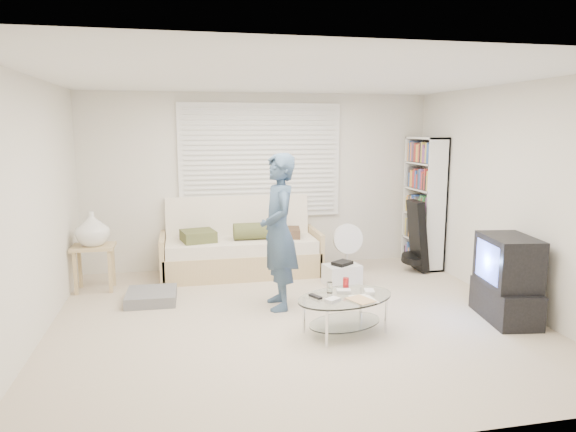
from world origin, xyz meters
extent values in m
plane|color=beige|center=(0.00, 0.00, 0.00)|extent=(5.00, 5.00, 0.00)
cube|color=silver|center=(0.00, 2.25, 1.25)|extent=(5.00, 0.02, 2.50)
cube|color=silver|center=(0.00, -2.25, 1.25)|extent=(5.00, 0.02, 2.50)
cube|color=silver|center=(-2.50, 0.00, 1.25)|extent=(0.02, 4.50, 2.50)
cube|color=silver|center=(2.50, 0.00, 1.25)|extent=(0.02, 4.50, 2.50)
cube|color=white|center=(0.00, 0.00, 2.50)|extent=(5.00, 4.50, 0.02)
cube|color=white|center=(0.00, 2.22, 1.55)|extent=(2.32, 0.06, 1.62)
cube|color=black|center=(0.00, 2.21, 1.55)|extent=(2.20, 0.01, 1.50)
cube|color=silver|center=(0.00, 2.18, 1.55)|extent=(2.16, 0.04, 1.50)
cube|color=silver|center=(0.00, 2.20, 1.55)|extent=(2.32, 0.08, 1.62)
cube|color=tan|center=(-0.35, 1.83, 0.17)|extent=(2.11, 0.84, 0.34)
cube|color=beige|center=(-0.35, 1.81, 0.42)|extent=(2.02, 0.78, 0.17)
cube|color=beige|center=(-0.35, 2.17, 0.74)|extent=(2.02, 0.23, 0.65)
cube|color=tan|center=(-1.40, 1.83, 0.30)|extent=(0.06, 0.84, 0.59)
cube|color=tan|center=(0.71, 1.83, 0.30)|extent=(0.06, 0.84, 0.59)
cube|color=brown|center=(-0.93, 1.78, 0.58)|extent=(0.50, 0.50, 0.15)
cylinder|color=brown|center=(-0.19, 1.75, 0.62)|extent=(0.53, 0.23, 0.23)
cube|color=#423121|center=(0.29, 1.81, 0.57)|extent=(0.44, 0.44, 0.13)
cube|color=slate|center=(-1.51, 0.89, 0.06)|extent=(0.58, 0.58, 0.13)
cube|color=tan|center=(-2.22, 1.50, 0.56)|extent=(0.51, 0.40, 0.04)
cube|color=tan|center=(-2.42, 1.35, 0.27)|extent=(0.04, 0.04, 0.55)
cube|color=tan|center=(-2.02, 1.35, 0.27)|extent=(0.04, 0.04, 0.55)
cube|color=tan|center=(-2.42, 1.65, 0.27)|extent=(0.04, 0.04, 0.55)
cube|color=tan|center=(-2.02, 1.65, 0.27)|extent=(0.04, 0.04, 0.55)
imported|color=white|center=(-2.22, 1.50, 0.79)|extent=(0.41, 0.41, 0.42)
cube|color=white|center=(2.33, 1.75, 0.94)|extent=(0.30, 0.79, 1.89)
cube|color=black|center=(2.11, 1.46, 0.52)|extent=(0.24, 0.36, 1.00)
cylinder|color=black|center=(2.07, 1.46, 0.19)|extent=(0.36, 0.37, 0.14)
cylinder|color=white|center=(1.11, 1.61, 0.02)|extent=(0.29, 0.29, 0.03)
cylinder|color=white|center=(1.11, 1.61, 0.20)|extent=(0.04, 0.04, 0.36)
cylinder|color=white|center=(1.11, 1.61, 0.49)|extent=(0.42, 0.13, 0.42)
cylinder|color=white|center=(1.11, 1.61, 0.49)|extent=(0.11, 0.07, 0.11)
cube|color=white|center=(0.88, 1.07, 0.13)|extent=(0.49, 0.38, 0.27)
cube|color=black|center=(0.88, 1.07, 0.29)|extent=(0.31, 0.29, 0.04)
cube|color=black|center=(2.20, -0.45, 0.18)|extent=(0.56, 0.88, 0.37)
cube|color=black|center=(2.20, -0.45, 0.63)|extent=(0.56, 0.75, 0.53)
cube|color=#6278FF|center=(1.98, -0.41, 0.63)|extent=(0.10, 0.53, 0.40)
ellipsoid|color=silver|center=(0.41, -0.46, 0.37)|extent=(1.17, 0.93, 0.02)
ellipsoid|color=silver|center=(0.41, -0.46, 0.11)|extent=(0.89, 0.71, 0.01)
cylinder|color=silver|center=(0.14, -0.76, 0.18)|extent=(0.03, 0.03, 0.35)
cylinder|color=silver|center=(0.81, -0.55, 0.18)|extent=(0.03, 0.03, 0.35)
cylinder|color=silver|center=(0.02, -0.37, 0.18)|extent=(0.03, 0.03, 0.35)
cylinder|color=silver|center=(0.69, -0.16, 0.18)|extent=(0.03, 0.03, 0.35)
cube|color=white|center=(0.24, -0.59, 0.40)|extent=(0.17, 0.15, 0.04)
cube|color=white|center=(0.43, -0.36, 0.40)|extent=(0.16, 0.12, 0.04)
cube|color=white|center=(0.68, -0.43, 0.40)|extent=(0.12, 0.16, 0.04)
cylinder|color=silver|center=(0.29, -0.33, 0.43)|extent=(0.06, 0.06, 0.11)
cylinder|color=red|center=(0.49, -0.24, 0.44)|extent=(0.06, 0.06, 0.12)
cube|color=black|center=(0.12, -0.44, 0.39)|extent=(0.11, 0.16, 0.02)
cube|color=white|center=(0.55, -0.59, 0.38)|extent=(0.23, 0.30, 0.01)
cube|color=tan|center=(0.51, -0.62, 0.39)|extent=(0.27, 0.30, 0.01)
imported|color=#2D435B|center=(-0.08, 0.42, 0.87)|extent=(0.43, 0.64, 1.74)
camera|label=1|loc=(-1.13, -5.07, 2.00)|focal=32.00mm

